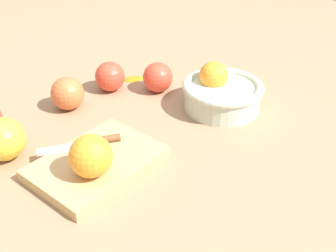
{
  "coord_description": "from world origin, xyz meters",
  "views": [
    {
      "loc": [
        0.5,
        0.54,
        0.47
      ],
      "look_at": [
        -0.0,
        0.09,
        0.04
      ],
      "focal_mm": 44.17,
      "sensor_mm": 36.0,
      "label": 1
    }
  ],
  "objects_px": {
    "knife": "(91,143)",
    "apple_front_right": "(68,94)",
    "bowl": "(221,92)",
    "cutting_board": "(97,163)",
    "apple_front_left_2": "(158,77)",
    "apple_front_left": "(110,77)",
    "orange_on_board": "(91,156)",
    "apple_front_right_2": "(3,139)"
  },
  "relations": [
    {
      "from": "knife",
      "to": "apple_front_right",
      "type": "xyz_separation_m",
      "value": [
        -0.08,
        -0.18,
        0.01
      ]
    },
    {
      "from": "bowl",
      "to": "cutting_board",
      "type": "relative_size",
      "value": 0.8
    },
    {
      "from": "cutting_board",
      "to": "apple_front_left_2",
      "type": "bearing_deg",
      "value": -157.19
    },
    {
      "from": "bowl",
      "to": "knife",
      "type": "bearing_deg",
      "value": -14.06
    },
    {
      "from": "knife",
      "to": "apple_front_left_2",
      "type": "distance_m",
      "value": 0.29
    },
    {
      "from": "knife",
      "to": "apple_front_left_2",
      "type": "height_order",
      "value": "apple_front_left_2"
    },
    {
      "from": "knife",
      "to": "apple_front_left",
      "type": "relative_size",
      "value": 1.95
    },
    {
      "from": "knife",
      "to": "apple_front_right",
      "type": "distance_m",
      "value": 0.19
    },
    {
      "from": "knife",
      "to": "apple_front_right",
      "type": "height_order",
      "value": "apple_front_right"
    },
    {
      "from": "orange_on_board",
      "to": "apple_front_left",
      "type": "bearing_deg",
      "value": -136.32
    },
    {
      "from": "apple_front_right_2",
      "to": "apple_front_left",
      "type": "xyz_separation_m",
      "value": [
        -0.31,
        -0.06,
        -0.0
      ]
    },
    {
      "from": "orange_on_board",
      "to": "knife",
      "type": "xyz_separation_m",
      "value": [
        -0.05,
        -0.07,
        -0.03
      ]
    },
    {
      "from": "bowl",
      "to": "apple_front_right",
      "type": "xyz_separation_m",
      "value": [
        0.23,
        -0.25,
        -0.0
      ]
    },
    {
      "from": "apple_front_left_2",
      "to": "orange_on_board",
      "type": "bearing_deg",
      "value": 25.06
    },
    {
      "from": "bowl",
      "to": "apple_front_left",
      "type": "distance_m",
      "value": 0.27
    },
    {
      "from": "apple_front_right_2",
      "to": "apple_front_left",
      "type": "height_order",
      "value": "apple_front_right_2"
    },
    {
      "from": "cutting_board",
      "to": "apple_front_left",
      "type": "height_order",
      "value": "apple_front_left"
    },
    {
      "from": "bowl",
      "to": "orange_on_board",
      "type": "bearing_deg",
      "value": -1.25
    },
    {
      "from": "apple_front_right_2",
      "to": "apple_front_left_2",
      "type": "relative_size",
      "value": 1.13
    },
    {
      "from": "cutting_board",
      "to": "apple_front_right",
      "type": "relative_size",
      "value": 3.05
    },
    {
      "from": "knife",
      "to": "apple_front_left_2",
      "type": "xyz_separation_m",
      "value": [
        -0.27,
        -0.08,
        0.01
      ]
    },
    {
      "from": "orange_on_board",
      "to": "knife",
      "type": "distance_m",
      "value": 0.09
    },
    {
      "from": "bowl",
      "to": "apple_front_right_2",
      "type": "bearing_deg",
      "value": -24.11
    },
    {
      "from": "apple_front_right",
      "to": "apple_front_left",
      "type": "distance_m",
      "value": 0.12
    },
    {
      "from": "cutting_board",
      "to": "orange_on_board",
      "type": "height_order",
      "value": "orange_on_board"
    },
    {
      "from": "apple_front_left",
      "to": "apple_front_left_2",
      "type": "height_order",
      "value": "same"
    },
    {
      "from": "knife",
      "to": "cutting_board",
      "type": "bearing_deg",
      "value": 61.8
    },
    {
      "from": "orange_on_board",
      "to": "apple_front_left_2",
      "type": "xyz_separation_m",
      "value": [
        -0.33,
        -0.15,
        -0.02
      ]
    },
    {
      "from": "cutting_board",
      "to": "apple_front_right_2",
      "type": "bearing_deg",
      "value": -58.95
    },
    {
      "from": "apple_front_right_2",
      "to": "cutting_board",
      "type": "bearing_deg",
      "value": 121.05
    },
    {
      "from": "bowl",
      "to": "apple_front_left",
      "type": "bearing_deg",
      "value": -66.44
    },
    {
      "from": "orange_on_board",
      "to": "apple_front_right_2",
      "type": "distance_m",
      "value": 0.19
    },
    {
      "from": "cutting_board",
      "to": "apple_front_right_2",
      "type": "relative_size",
      "value": 2.77
    },
    {
      "from": "apple_front_right",
      "to": "cutting_board",
      "type": "bearing_deg",
      "value": 65.27
    },
    {
      "from": "knife",
      "to": "apple_front_left",
      "type": "distance_m",
      "value": 0.27
    },
    {
      "from": "apple_front_right_2",
      "to": "apple_front_left_2",
      "type": "xyz_separation_m",
      "value": [
        -0.39,
        0.03,
        -0.0
      ]
    },
    {
      "from": "bowl",
      "to": "orange_on_board",
      "type": "height_order",
      "value": "bowl"
    },
    {
      "from": "apple_front_right",
      "to": "bowl",
      "type": "bearing_deg",
      "value": 132.44
    },
    {
      "from": "orange_on_board",
      "to": "apple_front_right",
      "type": "height_order",
      "value": "orange_on_board"
    },
    {
      "from": "apple_front_right",
      "to": "apple_front_right_2",
      "type": "relative_size",
      "value": 0.91
    },
    {
      "from": "orange_on_board",
      "to": "apple_front_right",
      "type": "xyz_separation_m",
      "value": [
        -0.13,
        -0.25,
        -0.02
      ]
    },
    {
      "from": "knife",
      "to": "apple_front_right_2",
      "type": "distance_m",
      "value": 0.16
    }
  ]
}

